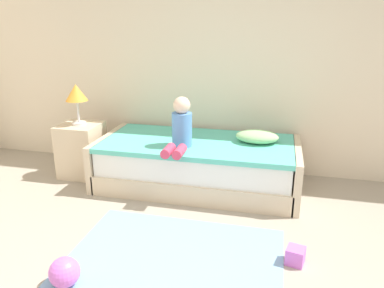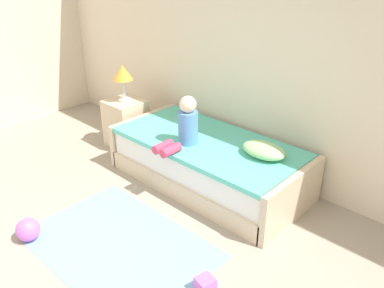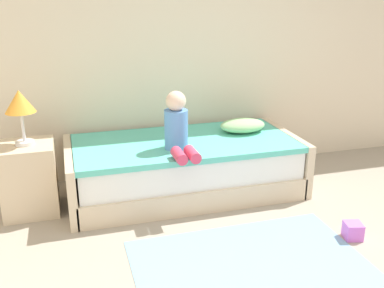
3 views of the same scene
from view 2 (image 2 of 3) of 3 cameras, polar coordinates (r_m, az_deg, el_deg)
name	(u,v)px [view 2 (image 2 of 3)]	position (r m, az deg, el deg)	size (l,w,h in m)	color
wall_rear	(288,46)	(4.01, 13.65, 13.56)	(7.20, 0.10, 2.90)	beige
bed	(208,162)	(4.23, 2.32, -2.59)	(2.11, 1.00, 0.50)	beige
nightstand	(127,123)	(5.08, -9.37, 2.95)	(0.44, 0.44, 0.60)	beige
table_lamp	(123,74)	(4.87, -9.92, 9.84)	(0.24, 0.24, 0.45)	silver
child_figure	(185,126)	(3.94, -1.06, 2.64)	(0.20, 0.51, 0.50)	#598CD1
pillow	(264,150)	(3.83, 10.29, -0.86)	(0.44, 0.30, 0.13)	#99CC8C
toy_ball	(28,230)	(3.79, -22.50, -11.30)	(0.21, 0.21, 0.21)	#CC66D8
area_rug	(119,245)	(3.57, -10.47, -14.06)	(1.60, 1.10, 0.01)	#7AA8CC
toy_block	(205,285)	(3.10, 1.90, -19.61)	(0.13, 0.13, 0.13)	#CC66D8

